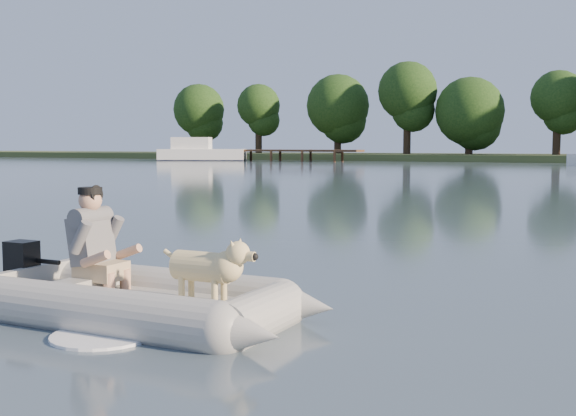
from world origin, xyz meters
The scene contains 8 objects.
water centered at (0.00, 0.00, 0.00)m, with size 160.00×160.00×0.00m, color slate.
dock centered at (-26.00, 52.00, 0.52)m, with size 18.00×2.00×1.04m, color #4C331E, non-canonical shape.
treeline centered at (-3.71, 61.11, 5.48)m, with size 71.02×7.35×9.27m.
dinghy centered at (0.02, -0.38, 0.51)m, with size 3.95×2.44×1.23m, color #9C9B97, non-canonical shape.
man centered at (-0.59, -0.33, 0.68)m, with size 0.64×0.55×0.95m, color #5D5E62, non-canonical shape.
dog centered at (0.59, -0.34, 0.46)m, with size 0.82×0.29×0.55m, color #D1B878, non-canonical shape.
outboard_motor centered at (-1.44, -0.36, 0.27)m, with size 0.36×0.26×0.69m, color black, non-canonical shape.
cabin_cruiser centered at (-31.66, 50.41, 1.07)m, with size 8.17×2.92×2.53m, color white, non-canonical shape.
Camera 1 is at (3.84, -5.43, 1.53)m, focal length 45.00 mm.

